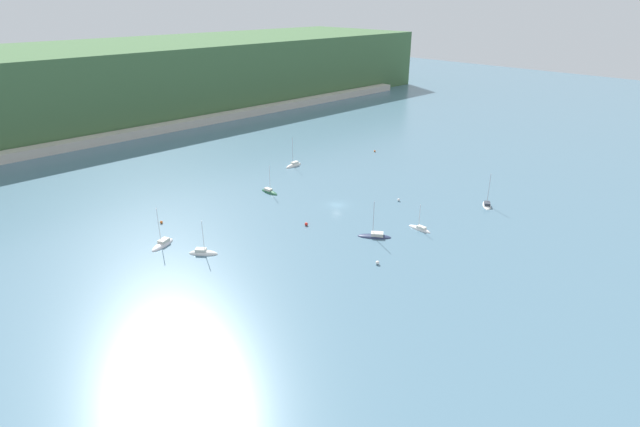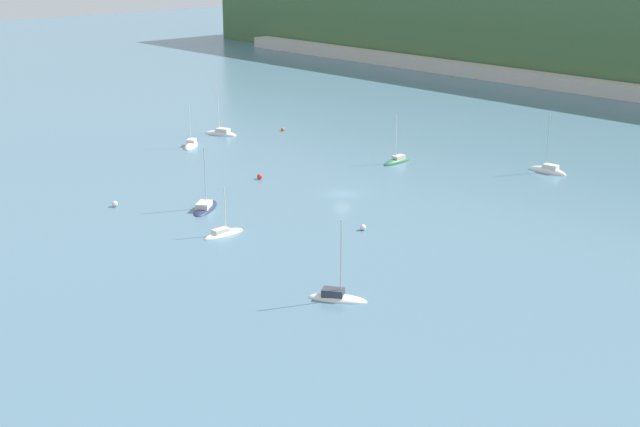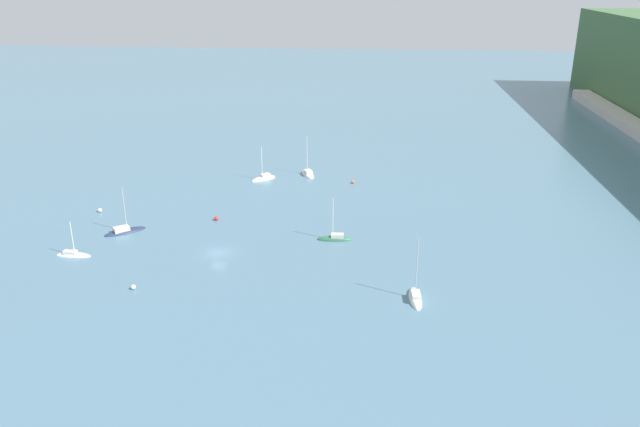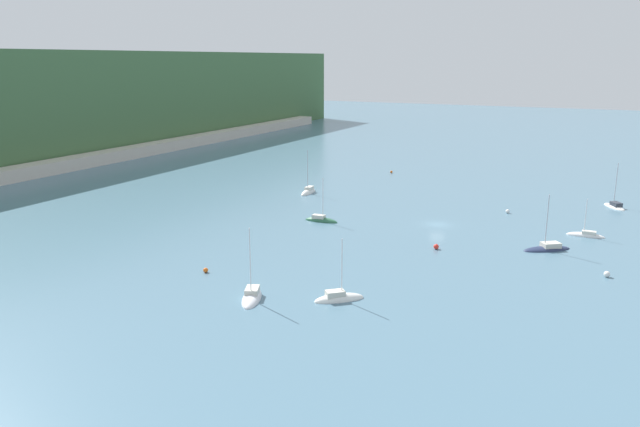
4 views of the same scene
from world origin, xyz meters
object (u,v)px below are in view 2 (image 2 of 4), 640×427
Objects in this scene: sailboat_4 at (397,162)px; mooring_buoy_2 at (363,227)px; sailboat_2 at (221,134)px; sailboat_1 at (205,208)px; sailboat_0 at (337,298)px; mooring_buoy_3 at (283,129)px; sailboat_6 at (548,172)px; sailboat_5 at (191,146)px; sailboat_3 at (223,234)px; mooring_buoy_1 at (260,176)px; mooring_buoy_4 at (115,204)px.

sailboat_4 is 36.79m from mooring_buoy_2.
sailboat_2 is 63.18m from mooring_buoy_2.
mooring_buoy_2 is (21.74, 9.89, 0.24)m from sailboat_1.
mooring_buoy_2 is at bearing 94.87° from sailboat_0.
sailboat_1 is at bearing -52.11° from mooring_buoy_3.
sailboat_2 reaches higher than mooring_buoy_3.
sailboat_6 reaches higher than mooring_buoy_2.
sailboat_5 is 56.32m from mooring_buoy_2.
sailboat_3 is 45.87m from sailboat_4.
sailboat_1 reaches higher than sailboat_4.
mooring_buoy_1 reaches higher than mooring_buoy_2.
sailboat_0 is 1.09× the size of sailboat_5.
sailboat_4 is 1.02× the size of sailboat_5.
mooring_buoy_2 is 0.90× the size of mooring_buoy_4.
sailboat_5 is 11.47× the size of mooring_buoy_2.
sailboat_2 is at bearing 17.00° from sailboat_6.
sailboat_2 is at bearing 118.81° from sailboat_0.
mooring_buoy_4 is (23.92, -29.58, 0.30)m from sailboat_5.
sailboat_1 is at bearing -64.97° from mooring_buoy_1.
sailboat_3 reaches higher than mooring_buoy_2.
mooring_buoy_1 is 29.69m from mooring_buoy_2.
sailboat_1 reaches higher than sailboat_3.
sailboat_6 is 13.92× the size of mooring_buoy_2.
sailboat_1 is at bearing -155.54° from mooring_buoy_2.
sailboat_6 is at bearing 78.70° from sailboat_5.
mooring_buoy_2 is 1.10× the size of mooring_buoy_3.
sailboat_6 is at bearing 177.53° from sailboat_2.
mooring_buoy_4 reaches higher than mooring_buoy_3.
sailboat_4 is at bearing 28.78° from sailboat_6.
mooring_buoy_1 is at bearing 130.78° from sailboat_2.
sailboat_2 is at bearing 53.45° from sailboat_3.
sailboat_4 is at bearing 72.57° from mooring_buoy_1.
sailboat_3 is (-25.32, 3.71, -0.07)m from sailboat_0.
mooring_buoy_2 is at bearing -103.71° from sailboat_1.
sailboat_6 is 12.59× the size of mooring_buoy_4.
sailboat_0 is at bearing -51.81° from mooring_buoy_2.
sailboat_1 is at bearing -2.85° from sailboat_4.
sailboat_4 is 38.66m from sailboat_5.
mooring_buoy_3 is (-54.20, 31.82, -0.03)m from mooring_buoy_2.
mooring_buoy_4 is (-20.58, -3.99, 0.33)m from sailboat_3.
sailboat_5 is at bearing 168.95° from mooring_buoy_2.
sailboat_5 reaches higher than mooring_buoy_2.
sailboat_5 is at bearing -63.24° from sailboat_4.
sailboat_5 is 10.51× the size of mooring_buoy_1.
sailboat_2 is 10.88m from sailboat_5.
sailboat_3 is at bearing 76.19° from sailboat_6.
mooring_buoy_3 is at bearing -96.23° from sailboat_4.
sailboat_1 is 13.10m from mooring_buoy_4.
mooring_buoy_3 is (-43.43, 46.61, 0.25)m from sailboat_3.
mooring_buoy_3 is 55.52m from mooring_buoy_4.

